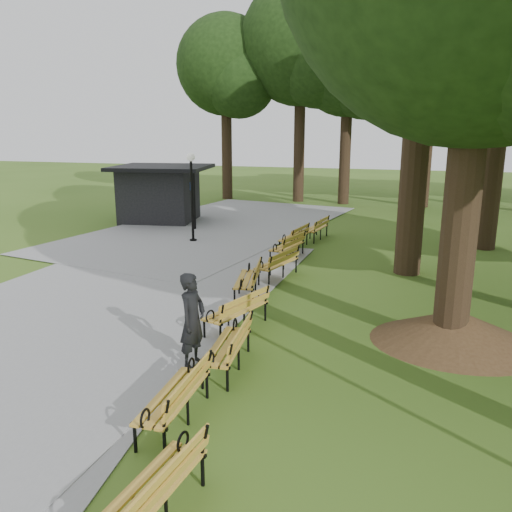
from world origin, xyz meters
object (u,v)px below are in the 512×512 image
(bench_1, at_px, (149,492))
(bench_8, at_px, (294,237))
(dirt_mound, at_px, (456,327))
(bench_5, at_px, (247,279))
(bench_6, at_px, (277,263))
(person, at_px, (192,320))
(lamp_post, at_px, (191,179))
(bench_9, at_px, (315,228))
(bench_7, at_px, (287,246))
(kiosk, at_px, (159,194))
(bench_3, at_px, (227,347))
(bench_4, at_px, (236,311))
(bench_2, at_px, (174,396))

(bench_1, bearing_deg, bench_8, -167.41)
(dirt_mound, xyz_separation_m, bench_5, (-5.09, 1.78, 0.07))
(bench_6, bearing_deg, bench_5, 5.09)
(person, bearing_deg, bench_5, 11.29)
(lamp_post, relative_size, bench_5, 1.81)
(bench_6, relative_size, bench_9, 1.00)
(bench_9, bearing_deg, person, 7.46)
(bench_7, height_order, bench_9, same)
(bench_1, relative_size, bench_5, 1.00)
(kiosk, distance_m, bench_1, 19.77)
(bench_6, bearing_deg, bench_1, 21.78)
(bench_3, relative_size, bench_4, 1.00)
(bench_6, height_order, bench_9, same)
(kiosk, xyz_separation_m, bench_2, (8.26, -15.64, -0.88))
(bench_5, relative_size, bench_7, 1.00)
(person, distance_m, lamp_post, 11.05)
(kiosk, bearing_deg, bench_2, -70.52)
(dirt_mound, bearing_deg, bench_9, 116.51)
(kiosk, height_order, bench_8, kiosk)
(bench_1, distance_m, bench_8, 13.95)
(bench_7, bearing_deg, lamp_post, -98.85)
(bench_2, bearing_deg, bench_8, -177.62)
(bench_3, bearing_deg, bench_1, 2.08)
(lamp_post, relative_size, bench_2, 1.81)
(dirt_mound, bearing_deg, bench_3, -149.28)
(bench_1, distance_m, bench_5, 8.29)
(bench_5, bearing_deg, bench_8, 169.75)
(bench_5, bearing_deg, bench_1, -0.39)
(bench_2, relative_size, bench_7, 1.00)
(dirt_mound, distance_m, bench_2, 6.12)
(bench_1, relative_size, bench_6, 1.00)
(bench_5, height_order, bench_8, same)
(bench_1, xyz_separation_m, bench_7, (-1.40, 12.29, 0.00))
(dirt_mound, bearing_deg, kiosk, 138.04)
(bench_2, bearing_deg, bench_3, 173.98)
(lamp_post, height_order, bench_7, lamp_post)
(person, relative_size, kiosk, 0.43)
(dirt_mound, xyz_separation_m, bench_3, (-4.12, -2.45, 0.07))
(bench_3, bearing_deg, lamp_post, -158.43)
(dirt_mound, bearing_deg, bench_5, 160.71)
(person, distance_m, bench_4, 2.00)
(bench_3, distance_m, bench_8, 10.00)
(bench_7, bearing_deg, dirt_mound, 52.25)
(bench_1, distance_m, bench_9, 15.79)
(person, xyz_separation_m, bench_2, (0.51, -1.88, -0.46))
(person, xyz_separation_m, bench_4, (0.18, 1.94, -0.46))
(bench_7, bearing_deg, bench_2, 16.16)
(bench_2, distance_m, bench_5, 6.22)
(person, height_order, bench_1, person)
(bench_3, bearing_deg, person, -90.00)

